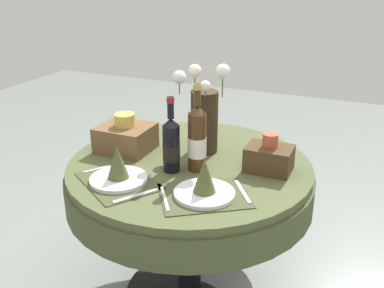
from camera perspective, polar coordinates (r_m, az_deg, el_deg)
dining_table at (r=2.07m, az=-0.31°, el=-5.82°), size 1.13×1.13×0.76m
place_setting_left at (r=1.84m, az=-9.54°, el=-3.53°), size 0.43×0.40×0.16m
place_setting_right at (r=1.71m, az=1.63°, el=-5.36°), size 0.43×0.41×0.16m
flower_vase at (r=2.06m, az=1.53°, el=3.77°), size 0.26×0.20×0.44m
wine_bottle_centre at (r=1.88m, az=0.66°, el=0.74°), size 0.08×0.08×0.39m
wine_bottle_right at (r=1.88m, az=-2.70°, el=-0.08°), size 0.08×0.08×0.33m
woven_basket_side_left at (r=2.14m, az=-8.59°, el=0.97°), size 0.25×0.22×0.18m
woven_basket_side_right at (r=1.94m, az=9.95°, el=-1.70°), size 0.20×0.15×0.17m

